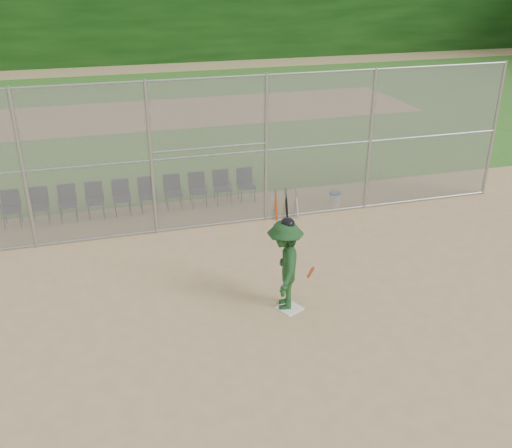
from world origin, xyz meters
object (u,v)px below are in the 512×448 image
object	(u,v)px
chair_0	(11,209)
batter_at_plate	(285,265)
home_plate	(290,308)
water_cooler	(334,199)

from	to	relation	value
chair_0	batter_at_plate	bearing A→B (deg)	-45.24
home_plate	batter_at_plate	world-z (taller)	batter_at_plate
home_plate	batter_at_plate	size ratio (longest dim) A/B	0.22
batter_at_plate	chair_0	world-z (taller)	batter_at_plate
home_plate	chair_0	size ratio (longest dim) A/B	0.46
water_cooler	chair_0	xyz separation A→B (m)	(-8.87, 1.16, 0.26)
batter_at_plate	chair_0	distance (m)	8.18
batter_at_plate	chair_0	xyz separation A→B (m)	(-5.75, 5.80, -0.49)
home_plate	chair_0	bearing A→B (deg)	134.58
home_plate	water_cooler	world-z (taller)	water_cooler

